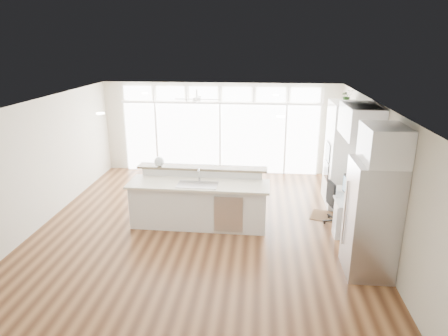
{
  "coord_description": "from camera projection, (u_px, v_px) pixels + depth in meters",
  "views": [
    {
      "loc": [
        1.21,
        -7.69,
        3.87
      ],
      "look_at": [
        0.43,
        0.6,
        1.2
      ],
      "focal_mm": 32.0,
      "sensor_mm": 36.0,
      "label": 1
    }
  ],
  "objects": [
    {
      "name": "ceiling",
      "position": [
        199.0,
        103.0,
        7.76
      ],
      "size": [
        7.0,
        8.0,
        0.02
      ],
      "primitive_type": "cube",
      "color": "white",
      "rests_on": "wall_back"
    },
    {
      "name": "monitor",
      "position": [
        348.0,
        186.0,
        8.3
      ],
      "size": [
        0.14,
        0.53,
        0.43
      ],
      "primitive_type": "cube",
      "rotation": [
        0.0,
        0.0,
        0.11
      ],
      "color": "black",
      "rests_on": "desk_nook"
    },
    {
      "name": "kitchen_island",
      "position": [
        199.0,
        200.0,
        8.59
      ],
      "size": [
        3.03,
        1.19,
        1.2
      ],
      "primitive_type": "cube",
      "rotation": [
        0.0,
        0.0,
        -0.02
      ],
      "color": "white",
      "rests_on": "floor"
    },
    {
      "name": "keyboard",
      "position": [
        339.0,
        195.0,
        8.38
      ],
      "size": [
        0.15,
        0.3,
        0.01
      ],
      "primitive_type": "cube",
      "rotation": [
        0.0,
        0.0,
        -0.17
      ],
      "color": "silver",
      "rests_on": "desk_nook"
    },
    {
      "name": "wall_right",
      "position": [
        376.0,
        174.0,
        7.86
      ],
      "size": [
        0.04,
        8.0,
        2.7
      ],
      "primitive_type": "cube",
      "color": "beige",
      "rests_on": "floor"
    },
    {
      "name": "floor",
      "position": [
        202.0,
        229.0,
        8.59
      ],
      "size": [
        7.0,
        8.0,
        0.02
      ],
      "primitive_type": "cube",
      "color": "#482916",
      "rests_on": "ground"
    },
    {
      "name": "rug",
      "position": [
        330.0,
        217.0,
        9.16
      ],
      "size": [
        1.0,
        0.85,
        0.01
      ],
      "primitive_type": "cube",
      "rotation": [
        0.0,
        0.0,
        -0.3
      ],
      "color": "#331E10",
      "rests_on": "floor"
    },
    {
      "name": "wall_left",
      "position": [
        38.0,
        165.0,
        8.48
      ],
      "size": [
        0.04,
        8.0,
        2.7
      ],
      "primitive_type": "cube",
      "color": "beige",
      "rests_on": "floor"
    },
    {
      "name": "refrigerator",
      "position": [
        371.0,
        219.0,
        6.72
      ],
      "size": [
        0.76,
        0.9,
        2.0
      ],
      "primitive_type": "cube",
      "color": "#B8B8BD",
      "rests_on": "floor"
    },
    {
      "name": "fishbowl",
      "position": [
        159.0,
        161.0,
        8.85
      ],
      "size": [
        0.23,
        0.23,
        0.22
      ],
      "primitive_type": "sphere",
      "rotation": [
        0.0,
        0.0,
        0.05
      ],
      "color": "white",
      "rests_on": "kitchen_island"
    },
    {
      "name": "wall_front",
      "position": [
        146.0,
        281.0,
        4.38
      ],
      "size": [
        7.0,
        0.04,
        2.7
      ],
      "primitive_type": "cube",
      "color": "beige",
      "rests_on": "floor"
    },
    {
      "name": "transom_row",
      "position": [
        220.0,
        94.0,
        11.59
      ],
      "size": [
        5.9,
        0.06,
        0.4
      ],
      "primitive_type": "cube",
      "color": "white",
      "rests_on": "wall_back"
    },
    {
      "name": "recessed_lights",
      "position": [
        201.0,
        103.0,
        7.95
      ],
      "size": [
        3.4,
        3.0,
        0.02
      ],
      "primitive_type": "cube",
      "color": "beige",
      "rests_on": "ceiling"
    },
    {
      "name": "glass_wall",
      "position": [
        220.0,
        139.0,
        12.0
      ],
      "size": [
        5.8,
        0.06,
        2.08
      ],
      "primitive_type": "cube",
      "color": "white",
      "rests_on": "wall_back"
    },
    {
      "name": "framed_photos",
      "position": [
        363.0,
        159.0,
        8.72
      ],
      "size": [
        0.06,
        0.22,
        0.8
      ],
      "primitive_type": "cube",
      "color": "black",
      "rests_on": "wall_right"
    },
    {
      "name": "desk_window",
      "position": [
        371.0,
        160.0,
        8.09
      ],
      "size": [
        0.04,
        0.85,
        0.85
      ],
      "primitive_type": "cube",
      "color": "white",
      "rests_on": "wall_right"
    },
    {
      "name": "upper_cabinets",
      "position": [
        361.0,
        121.0,
        7.87
      ],
      "size": [
        0.64,
        1.3,
        0.64
      ],
      "primitive_type": "cube",
      "color": "white",
      "rests_on": "wall_right"
    },
    {
      "name": "office_chair",
      "position": [
        339.0,
        203.0,
        8.7
      ],
      "size": [
        0.59,
        0.56,
        0.97
      ],
      "primitive_type": "cube",
      "rotation": [
        0.0,
        0.0,
        0.21
      ],
      "color": "black",
      "rests_on": "floor"
    },
    {
      "name": "potted_plant",
      "position": [
        347.0,
        97.0,
        9.21
      ],
      "size": [
        0.3,
        0.32,
        0.23
      ],
      "primitive_type": "imported",
      "rotation": [
        0.0,
        0.0,
        0.13
      ],
      "color": "#34632A",
      "rests_on": "oven_cabinet"
    },
    {
      "name": "desk_nook",
      "position": [
        349.0,
        213.0,
        8.47
      ],
      "size": [
        0.72,
        1.3,
        0.76
      ],
      "primitive_type": "cube",
      "color": "white",
      "rests_on": "floor"
    },
    {
      "name": "fridge_cabinet",
      "position": [
        384.0,
        144.0,
        6.32
      ],
      "size": [
        0.64,
        0.9,
        0.6
      ],
      "primitive_type": "cube",
      "color": "white",
      "rests_on": "wall_right"
    },
    {
      "name": "wall_back",
      "position": [
        220.0,
        128.0,
        11.96
      ],
      "size": [
        7.0,
        0.04,
        2.7
      ],
      "primitive_type": "cube",
      "color": "beige",
      "rests_on": "floor"
    },
    {
      "name": "ceiling_fan",
      "position": [
        197.0,
        95.0,
        10.52
      ],
      "size": [
        1.16,
        1.16,
        0.32
      ],
      "primitive_type": "cube",
      "color": "white",
      "rests_on": "ceiling"
    },
    {
      "name": "oven_cabinet",
      "position": [
        342.0,
        154.0,
        9.63
      ],
      "size": [
        0.64,
        1.2,
        2.5
      ],
      "primitive_type": "cube",
      "color": "white",
      "rests_on": "floor"
    }
  ]
}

